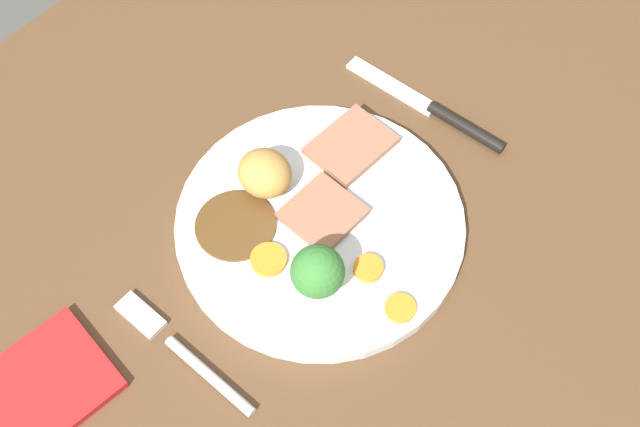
% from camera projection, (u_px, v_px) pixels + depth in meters
% --- Properties ---
extents(dining_table, '(1.20, 0.84, 0.04)m').
position_uv_depth(dining_table, '(301.00, 272.00, 0.67)').
color(dining_table, brown).
rests_on(dining_table, ground).
extents(dinner_plate, '(0.26, 0.26, 0.01)m').
position_uv_depth(dinner_plate, '(320.00, 223.00, 0.67)').
color(dinner_plate, white).
rests_on(dinner_plate, dining_table).
extents(gravy_pool, '(0.07, 0.07, 0.00)m').
position_uv_depth(gravy_pool, '(236.00, 225.00, 0.66)').
color(gravy_pool, '#563819').
rests_on(gravy_pool, dinner_plate).
extents(meat_slice_main, '(0.06, 0.06, 0.01)m').
position_uv_depth(meat_slice_main, '(323.00, 213.00, 0.66)').
color(meat_slice_main, '#9E664C').
rests_on(meat_slice_main, dinner_plate).
extents(meat_slice_under, '(0.08, 0.06, 0.01)m').
position_uv_depth(meat_slice_under, '(351.00, 145.00, 0.70)').
color(meat_slice_under, '#9E664C').
rests_on(meat_slice_under, dinner_plate).
extents(roast_potato_left, '(0.05, 0.05, 0.04)m').
position_uv_depth(roast_potato_left, '(265.00, 173.00, 0.67)').
color(roast_potato_left, '#BC8C42').
rests_on(roast_potato_left, dinner_plate).
extents(carrot_coin_front, '(0.03, 0.03, 0.01)m').
position_uv_depth(carrot_coin_front, '(268.00, 260.00, 0.64)').
color(carrot_coin_front, orange).
rests_on(carrot_coin_front, dinner_plate).
extents(carrot_coin_back, '(0.03, 0.03, 0.00)m').
position_uv_depth(carrot_coin_back, '(400.00, 308.00, 0.62)').
color(carrot_coin_back, orange).
rests_on(carrot_coin_back, dinner_plate).
extents(carrot_coin_side, '(0.03, 0.03, 0.01)m').
position_uv_depth(carrot_coin_side, '(368.00, 268.00, 0.63)').
color(carrot_coin_side, orange).
rests_on(carrot_coin_side, dinner_plate).
extents(broccoli_floret, '(0.05, 0.05, 0.06)m').
position_uv_depth(broccoli_floret, '(318.00, 272.00, 0.60)').
color(broccoli_floret, '#8CB766').
rests_on(broccoli_floret, dinner_plate).
extents(fork, '(0.02, 0.15, 0.01)m').
position_uv_depth(fork, '(180.00, 350.00, 0.61)').
color(fork, silver).
rests_on(fork, dining_table).
extents(knife, '(0.02, 0.19, 0.01)m').
position_uv_depth(knife, '(438.00, 111.00, 0.74)').
color(knife, black).
rests_on(knife, dining_table).
extents(folded_napkin, '(0.12, 0.10, 0.01)m').
position_uv_depth(folded_napkin, '(40.00, 389.00, 0.59)').
color(folded_napkin, red).
rests_on(folded_napkin, dining_table).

